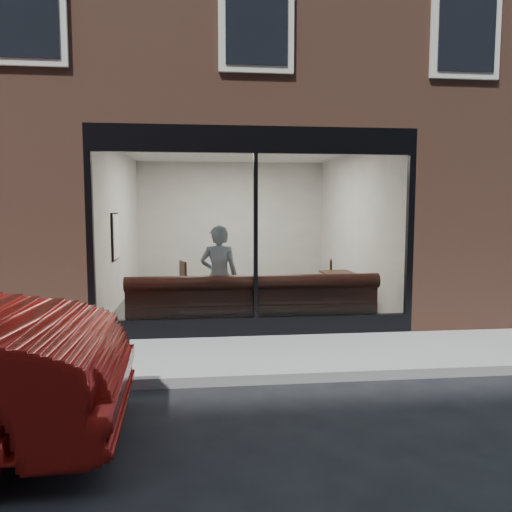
{
  "coord_description": "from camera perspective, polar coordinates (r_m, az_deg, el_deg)",
  "views": [
    {
      "loc": [
        -0.83,
        -5.5,
        2.0
      ],
      "look_at": [
        0.05,
        2.4,
        1.21
      ],
      "focal_mm": 35.0,
      "sensor_mm": 36.0,
      "label": 1
    }
  ],
  "objects": [
    {
      "name": "ground",
      "position": [
        5.91,
        2.21,
        -14.14
      ],
      "size": [
        120.0,
        120.0,
        0.0
      ],
      "primitive_type": "plane",
      "color": "black",
      "rests_on": "ground"
    },
    {
      "name": "cafe_wall_right",
      "position": [
        11.02,
        11.23,
        3.45
      ],
      "size": [
        0.0,
        6.0,
        6.0
      ],
      "primitive_type": "plane",
      "rotation": [
        1.57,
        0.0,
        -1.57
      ],
      "color": "beige",
      "rests_on": "ground"
    },
    {
      "name": "person",
      "position": [
        8.21,
        -4.24,
        -2.4
      ],
      "size": [
        0.68,
        0.51,
        1.71
      ],
      "primitive_type": "imported",
      "rotation": [
        0.0,
        0.0,
        2.97
      ],
      "color": "#9BB7C9",
      "rests_on": "cafe_floor"
    },
    {
      "name": "storefront_glass",
      "position": [
        7.57,
        -0.02,
        2.24
      ],
      "size": [
        4.8,
        0.0,
        4.8
      ],
      "primitive_type": "plane",
      "rotation": [
        1.57,
        0.0,
        0.0
      ],
      "color": "white",
      "rests_on": "storefront_kick"
    },
    {
      "name": "wall_poster",
      "position": [
        9.95,
        -15.7,
        2.17
      ],
      "size": [
        0.02,
        0.64,
        0.85
      ],
      "primitive_type": "cube",
      "color": "white",
      "rests_on": "cafe_wall_left"
    },
    {
      "name": "storefront_header",
      "position": [
        7.66,
        -0.05,
        13.15
      ],
      "size": [
        5.0,
        0.1,
        0.4
      ],
      "primitive_type": "cube",
      "color": "black",
      "rests_on": "host_building_upper"
    },
    {
      "name": "cafe_ceiling",
      "position": [
        10.6,
        -1.84,
        12.09
      ],
      "size": [
        6.0,
        6.0,
        0.0
      ],
      "primitive_type": "plane",
      "rotation": [
        3.14,
        0.0,
        0.0
      ],
      "color": "white",
      "rests_on": "host_building_upper"
    },
    {
      "name": "sidewalk_near",
      "position": [
        6.84,
        0.94,
        -11.29
      ],
      "size": [
        40.0,
        2.0,
        0.01
      ],
      "primitive_type": "cube",
      "color": "gray",
      "rests_on": "ground"
    },
    {
      "name": "cafe_wall_left",
      "position": [
        10.63,
        -15.33,
        3.28
      ],
      "size": [
        0.0,
        6.0,
        6.0
      ],
      "primitive_type": "plane",
      "rotation": [
        1.57,
        0.0,
        1.57
      ],
      "color": "beige",
      "rests_on": "ground"
    },
    {
      "name": "cafe_floor",
      "position": [
        10.71,
        -1.79,
        -5.01
      ],
      "size": [
        6.0,
        6.0,
        0.0
      ],
      "primitive_type": "plane",
      "color": "#2D2D30",
      "rests_on": "ground"
    },
    {
      "name": "host_building_pier_left",
      "position": [
        13.81,
        -18.58,
        3.69
      ],
      "size": [
        2.5,
        12.0,
        3.2
      ],
      "primitive_type": "cube",
      "color": "brown",
      "rests_on": "ground"
    },
    {
      "name": "storefront_kick",
      "position": [
        7.81,
        -0.05,
        -8.05
      ],
      "size": [
        5.0,
        0.1,
        0.3
      ],
      "primitive_type": "cube",
      "color": "black",
      "rests_on": "ground"
    },
    {
      "name": "banquette",
      "position": [
        8.18,
        -0.36,
        -6.88
      ],
      "size": [
        4.0,
        0.55,
        0.45
      ],
      "primitive_type": "cube",
      "color": "#321612",
      "rests_on": "cafe_floor"
    },
    {
      "name": "cafe_chair_left",
      "position": [
        9.86,
        -9.38,
        -4.72
      ],
      "size": [
        0.56,
        0.56,
        0.04
      ],
      "primitive_type": "cube",
      "rotation": [
        0.0,
        0.0,
        3.41
      ],
      "color": "#311D13",
      "rests_on": "cafe_floor"
    },
    {
      "name": "cafe_table_right",
      "position": [
        9.73,
        9.24,
        -1.88
      ],
      "size": [
        0.59,
        0.59,
        0.04
      ],
      "primitive_type": "cube",
      "rotation": [
        0.0,
        0.0,
        0.04
      ],
      "color": "#311D13",
      "rests_on": "cafe_floor"
    },
    {
      "name": "cafe_wall_back",
      "position": [
        13.52,
        -2.82,
        3.93
      ],
      "size": [
        5.0,
        0.0,
        5.0
      ],
      "primitive_type": "plane",
      "rotation": [
        1.57,
        0.0,
        0.0
      ],
      "color": "beige",
      "rests_on": "ground"
    },
    {
      "name": "cafe_table_left",
      "position": [
        8.59,
        -7.72,
        -2.84
      ],
      "size": [
        0.73,
        0.73,
        0.04
      ],
      "primitive_type": "cube",
      "rotation": [
        0.0,
        0.0,
        0.38
      ],
      "color": "#311D13",
      "rests_on": "cafe_floor"
    },
    {
      "name": "cafe_chair_right",
      "position": [
        10.2,
        7.43,
        -4.34
      ],
      "size": [
        0.48,
        0.48,
        0.04
      ],
      "primitive_type": "cube",
      "rotation": [
        0.0,
        0.0,
        2.91
      ],
      "color": "#311D13",
      "rests_on": "cafe_floor"
    },
    {
      "name": "host_building_backfill",
      "position": [
        16.52,
        -3.47,
        4.24
      ],
      "size": [
        5.0,
        6.0,
        3.2
      ],
      "primitive_type": "cube",
      "color": "brown",
      "rests_on": "ground"
    },
    {
      "name": "storefront_mullion",
      "position": [
        7.6,
        -0.05,
        2.25
      ],
      "size": [
        0.06,
        0.1,
        2.5
      ],
      "primitive_type": "cube",
      "color": "black",
      "rests_on": "storefront_kick"
    },
    {
      "name": "host_building_pier_right",
      "position": [
        14.26,
        12.43,
        3.9
      ],
      "size": [
        2.5,
        12.0,
        3.2
      ],
      "primitive_type": "cube",
      "color": "brown",
      "rests_on": "ground"
    },
    {
      "name": "kerb_near",
      "position": [
        5.84,
        2.29,
        -13.75
      ],
      "size": [
        40.0,
        0.1,
        0.12
      ],
      "primitive_type": "cube",
      "color": "gray",
      "rests_on": "ground"
    }
  ]
}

